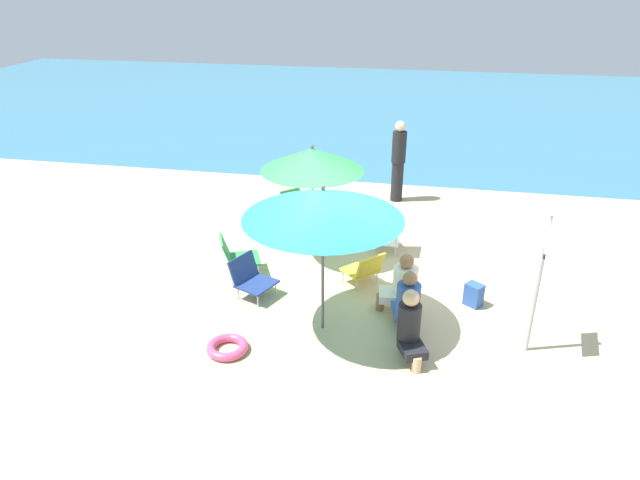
% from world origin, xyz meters
% --- Properties ---
extents(ground_plane, '(40.00, 40.00, 0.00)m').
position_xyz_m(ground_plane, '(0.00, 0.00, 0.00)').
color(ground_plane, '#CCB789').
extents(sea_water, '(40.00, 16.00, 0.01)m').
position_xyz_m(sea_water, '(0.00, 13.17, 0.00)').
color(sea_water, teal).
rests_on(sea_water, ground_plane).
extents(umbrella_green, '(1.68, 1.68, 1.95)m').
position_xyz_m(umbrella_green, '(-1.17, 1.37, 1.71)').
color(umbrella_green, '#4C4C51').
rests_on(umbrella_green, ground_plane).
extents(umbrella_teal, '(2.06, 2.06, 2.09)m').
position_xyz_m(umbrella_teal, '(-0.59, -0.77, 1.84)').
color(umbrella_teal, '#4C4C51').
rests_on(umbrella_teal, ground_plane).
extents(beach_chair_a, '(0.73, 0.71, 0.60)m').
position_xyz_m(beach_chair_a, '(-1.81, -0.11, 0.30)').
color(beach_chair_a, navy).
rests_on(beach_chair_a, ground_plane).
extents(beach_chair_b, '(0.65, 0.67, 0.62)m').
position_xyz_m(beach_chair_b, '(-0.68, 2.65, 0.33)').
color(beach_chair_b, white).
rests_on(beach_chair_b, ground_plane).
extents(beach_chair_c, '(0.53, 0.49, 0.58)m').
position_xyz_m(beach_chair_c, '(0.17, 1.72, 0.31)').
color(beach_chair_c, white).
rests_on(beach_chair_c, ground_plane).
extents(beach_chair_d, '(0.67, 0.67, 0.64)m').
position_xyz_m(beach_chair_d, '(-1.78, 2.63, 0.31)').
color(beach_chair_d, '#33934C').
rests_on(beach_chair_d, ground_plane).
extents(beach_chair_e, '(0.76, 0.72, 0.65)m').
position_xyz_m(beach_chair_e, '(-2.23, 0.47, 0.34)').
color(beach_chair_e, '#33934C').
rests_on(beach_chair_e, ground_plane).
extents(beach_chair_f, '(0.72, 0.72, 0.58)m').
position_xyz_m(beach_chair_f, '(-0.17, 0.48, 0.30)').
color(beach_chair_f, gold).
rests_on(beach_chair_f, ground_plane).
extents(person_a, '(0.29, 0.29, 1.70)m').
position_xyz_m(person_a, '(0.06, 4.20, 0.87)').
color(person_a, black).
rests_on(person_a, ground_plane).
extents(person_b, '(0.42, 0.53, 0.95)m').
position_xyz_m(person_b, '(0.60, -1.21, 0.46)').
color(person_b, black).
rests_on(person_b, ground_plane).
extents(person_c, '(0.40, 0.55, 0.96)m').
position_xyz_m(person_c, '(0.53, -0.66, 0.47)').
color(person_c, '#2D519E').
rests_on(person_c, ground_plane).
extents(person_d, '(0.57, 0.39, 0.91)m').
position_xyz_m(person_d, '(0.43, -0.13, 0.45)').
color(person_d, silver).
rests_on(person_d, ground_plane).
extents(warning_sign, '(0.12, 0.55, 1.91)m').
position_xyz_m(warning_sign, '(2.10, -0.76, 1.28)').
color(warning_sign, '#ADADB2').
rests_on(warning_sign, ground_plane).
extents(swim_ring, '(0.54, 0.54, 0.12)m').
position_xyz_m(swim_ring, '(-1.70, -1.54, 0.06)').
color(swim_ring, '#E54C7F').
rests_on(swim_ring, ground_plane).
extents(beach_bag, '(0.30, 0.29, 0.35)m').
position_xyz_m(beach_bag, '(1.47, 0.22, 0.17)').
color(beach_bag, '#2D519E').
rests_on(beach_bag, ground_plane).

